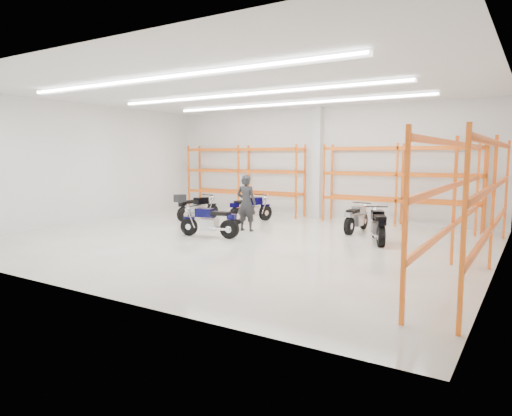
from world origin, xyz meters
The scene contains 12 objects.
ground centered at (0.00, 0.00, 0.00)m, with size 14.00×14.00×0.00m, color beige.
room_shell centered at (0.00, 0.03, 3.28)m, with size 14.02×12.02×4.51m.
motorcycle_main centered at (-0.91, -0.09, 0.47)m, with size 2.02×0.67×1.00m.
motorcycle_back_a centered at (-3.73, 2.50, 0.52)m, with size 0.78×2.10×1.08m.
motorcycle_back_b centered at (-1.60, 3.15, 0.50)m, with size 0.89×2.12×1.06m.
motorcycle_back_c centered at (2.58, 3.23, 0.45)m, with size 0.64×1.94×0.95m.
motorcycle_back_d centered at (3.78, 1.79, 0.48)m, with size 1.03×1.95×1.02m.
standing_man centered at (-0.66, 1.51, 0.95)m, with size 0.70×0.46×1.91m, color black.
structural_column centered at (0.00, 5.82, 2.25)m, with size 0.32×0.32×4.50m, color white.
pallet_racking_back_left centered at (-3.40, 5.48, 1.79)m, with size 5.67×0.87×3.00m.
pallet_racking_back_right centered at (3.40, 5.48, 1.79)m, with size 5.67×0.87×3.00m.
pallet_racking_side centered at (6.48, 0.00, 1.81)m, with size 0.87×9.07×3.00m.
Camera 1 is at (7.74, -11.32, 2.55)m, focal length 32.00 mm.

